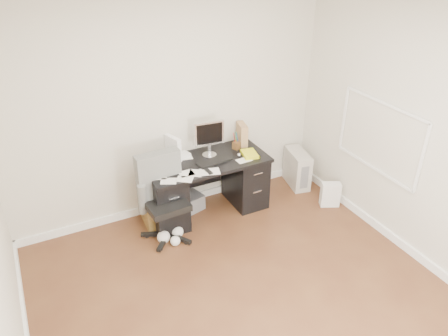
# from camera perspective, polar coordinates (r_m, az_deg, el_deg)

# --- Properties ---
(ground) EXTENTS (4.00, 4.00, 0.00)m
(ground) POSITION_cam_1_polar(r_m,az_deg,el_deg) (4.48, 3.56, -17.58)
(ground) COLOR #4B2718
(ground) RESTS_ON ground
(room_shell) EXTENTS (4.02, 4.02, 2.71)m
(room_shell) POSITION_cam_1_polar(r_m,az_deg,el_deg) (3.49, 4.61, 1.78)
(room_shell) COLOR beige
(room_shell) RESTS_ON ground
(desk) EXTENTS (1.50, 0.70, 0.75)m
(desk) POSITION_cam_1_polar(r_m,az_deg,el_deg) (5.47, -2.24, -2.22)
(desk) COLOR black
(desk) RESTS_ON ground
(loose_papers) EXTENTS (1.10, 0.60, 0.00)m
(loose_papers) POSITION_cam_1_polar(r_m,az_deg,el_deg) (5.19, -4.08, 0.29)
(loose_papers) COLOR silver
(loose_papers) RESTS_ON desk
(lcd_monitor) EXTENTS (0.39, 0.25, 0.46)m
(lcd_monitor) POSITION_cam_1_polar(r_m,az_deg,el_deg) (5.30, -1.95, 3.85)
(lcd_monitor) COLOR silver
(lcd_monitor) RESTS_ON desk
(keyboard) EXTENTS (0.45, 0.20, 0.02)m
(keyboard) POSITION_cam_1_polar(r_m,az_deg,el_deg) (5.25, -1.26, 0.86)
(keyboard) COLOR black
(keyboard) RESTS_ON desk
(computer_mouse) EXTENTS (0.06, 0.06, 0.05)m
(computer_mouse) POSITION_cam_1_polar(r_m,az_deg,el_deg) (5.37, 1.97, 1.73)
(computer_mouse) COLOR silver
(computer_mouse) RESTS_ON desk
(travel_mug) EXTENTS (0.08, 0.08, 0.17)m
(travel_mug) POSITION_cam_1_polar(r_m,az_deg,el_deg) (5.02, -9.32, -0.05)
(travel_mug) COLOR navy
(travel_mug) RESTS_ON desk
(white_binder) EXTENTS (0.19, 0.28, 0.30)m
(white_binder) POSITION_cam_1_polar(r_m,az_deg,el_deg) (5.30, -6.66, 2.62)
(white_binder) COLOR white
(white_binder) RESTS_ON desk
(magazine_file) EXTENTS (0.17, 0.26, 0.28)m
(magazine_file) POSITION_cam_1_polar(r_m,az_deg,el_deg) (5.63, 2.36, 4.42)
(magazine_file) COLOR #9D7B4C
(magazine_file) RESTS_ON desk
(pen_cup) EXTENTS (0.13, 0.13, 0.23)m
(pen_cup) POSITION_cam_1_polar(r_m,az_deg,el_deg) (5.52, 1.61, 3.59)
(pen_cup) COLOR #553518
(pen_cup) RESTS_ON desk
(yellow_book) EXTENTS (0.23, 0.27, 0.04)m
(yellow_book) POSITION_cam_1_polar(r_m,az_deg,el_deg) (5.41, 3.41, 1.85)
(yellow_book) COLOR yellow
(yellow_book) RESTS_ON desk
(paper_remote) EXTENTS (0.27, 0.24, 0.02)m
(paper_remote) POSITION_cam_1_polar(r_m,az_deg,el_deg) (5.05, -1.86, -0.39)
(paper_remote) COLOR silver
(paper_remote) RESTS_ON desk
(office_chair) EXTENTS (0.62, 0.62, 1.05)m
(office_chair) POSITION_cam_1_polar(r_m,az_deg,el_deg) (5.01, -7.61, -4.12)
(office_chair) COLOR #575A57
(office_chair) RESTS_ON ground
(pc_tower) EXTENTS (0.33, 0.54, 0.51)m
(pc_tower) POSITION_cam_1_polar(r_m,az_deg,el_deg) (6.21, 9.53, -0.04)
(pc_tower) COLOR #A7A197
(pc_tower) RESTS_ON ground
(shopping_bag) EXTENTS (0.30, 0.26, 0.33)m
(shopping_bag) POSITION_cam_1_polar(r_m,az_deg,el_deg) (5.88, 13.71, -3.38)
(shopping_bag) COLOR white
(shopping_bag) RESTS_ON ground
(wicker_basket) EXTENTS (0.49, 0.49, 0.46)m
(wicker_basket) POSITION_cam_1_polar(r_m,az_deg,el_deg) (5.45, -8.14, -4.85)
(wicker_basket) COLOR #473315
(wicker_basket) RESTS_ON ground
(desk_printer) EXTENTS (0.42, 0.37, 0.21)m
(desk_printer) POSITION_cam_1_polar(r_m,az_deg,el_deg) (5.69, -4.74, -4.52)
(desk_printer) COLOR slate
(desk_printer) RESTS_ON ground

